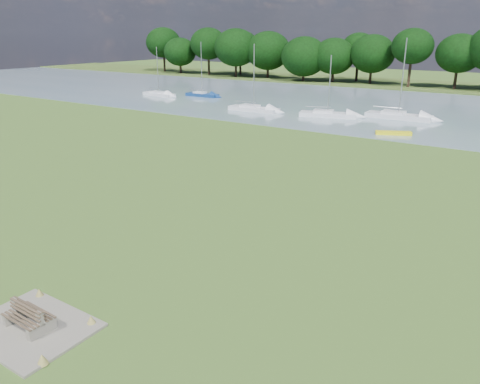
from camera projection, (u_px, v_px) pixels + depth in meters
The scene contains 12 objects.
ground at pixel (248, 208), 27.18m from camera, with size 220.00×220.00×0.00m, color olive.
river at pixel (423, 111), 60.31m from camera, with size 220.00×40.00×0.10m, color slate.
far_bank at pixel (463, 88), 83.99m from camera, with size 220.00×20.00×0.40m, color #4C6626.
concrete_pad at pixel (30, 328), 16.11m from camera, with size 4.20×3.20×0.10m, color gray.
bench_pair at pixel (29, 317), 15.97m from camera, with size 1.75×1.05×0.93m.
kayak at pixel (393, 133), 46.08m from camera, with size 3.42×0.80×0.34m, color yellow.
tree_line at pixel (473, 53), 78.17m from camera, with size 145.17×8.60×10.41m.
sailboat_1 at pixel (159, 93), 73.94m from camera, with size 6.27×2.47×7.39m.
sailboat_2 at pixel (398, 114), 54.47m from camera, with size 7.48×2.26×9.00m.
sailboat_3 at pixel (253, 107), 59.74m from camera, with size 6.74×1.94×8.24m.
sailboat_4 at pixel (327, 113), 55.69m from camera, with size 6.91×3.68×7.09m.
sailboat_6 at pixel (202, 94), 73.07m from camera, with size 5.55×1.64×8.19m.
Camera 1 is at (13.59, -21.45, 9.72)m, focal length 35.00 mm.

